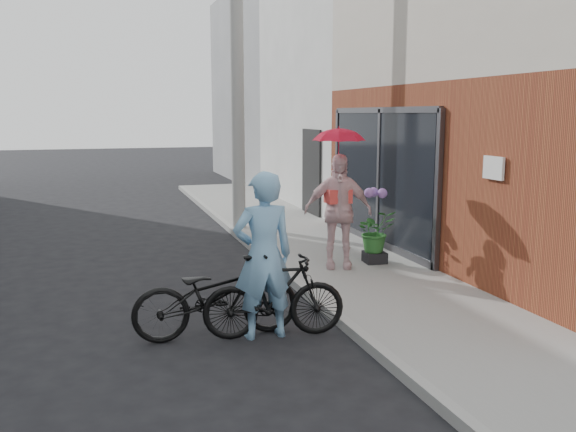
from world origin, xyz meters
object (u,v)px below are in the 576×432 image
utility_pole (237,65)px  bike_right (274,296)px  officer (263,256)px  planter (375,257)px  bike_left (216,295)px  kimono_woman (338,211)px

utility_pole → bike_right: bearing=-99.5°
utility_pole → officer: 6.73m
officer → planter: bearing=-137.9°
bike_left → planter: 3.78m
officer → planter: officer is taller
bike_right → utility_pole: bearing=-1.7°
officer → bike_left: 0.70m
officer → kimono_woman: size_ratio=1.06×
utility_pole → planter: size_ratio=20.82×
officer → bike_right: size_ratio=1.18×
utility_pole → officer: (-1.14, -6.12, -2.55)m
utility_pole → kimono_woman: size_ratio=3.91×
officer → bike_left: size_ratio=1.01×
utility_pole → planter: utility_pole is taller
utility_pole → officer: utility_pole is taller
utility_pole → bike_right: 6.94m
kimono_woman → utility_pole: bearing=118.2°
officer → bike_right: (0.11, -0.05, -0.46)m
bike_right → officer: bearing=73.2°
bike_right → kimono_woman: bearing=-28.7°
utility_pole → bike_left: utility_pole is taller
bike_left → kimono_woman: kimono_woman is taller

